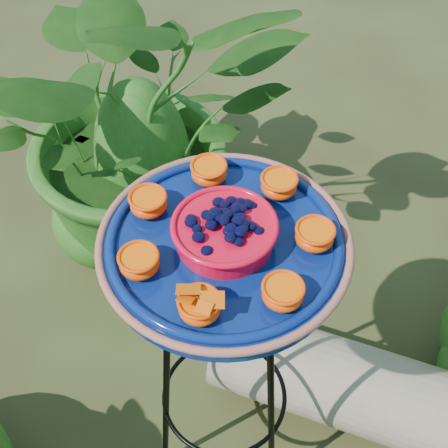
{
  "coord_description": "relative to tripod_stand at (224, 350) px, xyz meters",
  "views": [
    {
      "loc": [
        0.16,
        -0.52,
        1.59
      ],
      "look_at": [
        -0.15,
        0.06,
        0.84
      ],
      "focal_mm": 50.0,
      "sensor_mm": 36.0,
      "label": 1
    }
  ],
  "objects": [
    {
      "name": "shrub_back_left",
      "position": [
        -0.55,
        0.52,
        0.0
      ],
      "size": [
        1.14,
        1.12,
        0.96
      ],
      "primitive_type": "imported",
      "rotation": [
        0.0,
        0.0,
        0.68
      ],
      "color": "#1A5015",
      "rests_on": "ground"
    },
    {
      "name": "tripod_stand",
      "position": [
        0.0,
        0.0,
        0.0
      ],
      "size": [
        0.35,
        0.35,
        0.78
      ],
      "rotation": [
        0.0,
        0.0,
        0.29
      ],
      "color": "black",
      "rests_on": "ground"
    },
    {
      "name": "driftwood_log",
      "position": [
        0.22,
        0.24,
        -0.36
      ],
      "size": [
        0.7,
        0.32,
        0.23
      ],
      "primitive_type": "cylinder",
      "rotation": [
        0.0,
        1.57,
        0.14
      ],
      "color": "gray",
      "rests_on": "ground"
    },
    {
      "name": "feeder_dish",
      "position": [
        0.0,
        -0.0,
        0.34
      ],
      "size": [
        0.49,
        0.49,
        0.09
      ],
      "rotation": [
        0.0,
        0.0,
        0.29
      ],
      "color": "navy",
      "rests_on": "tripod_stand"
    }
  ]
}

